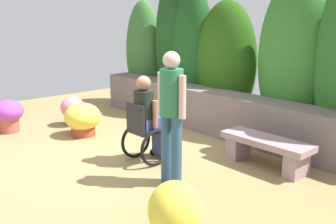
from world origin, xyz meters
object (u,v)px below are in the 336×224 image
person_in_wheelchair (147,122)px  flower_pot_purple_near (83,119)px  flower_pot_small_foreground (174,216)px  flower_pot_red_accent (9,114)px  stone_bench (266,148)px  person_standing_companion (171,109)px  flower_pot_terracotta_by_wall (73,110)px

person_in_wheelchair → flower_pot_purple_near: size_ratio=1.98×
flower_pot_small_foreground → person_in_wheelchair: bearing=147.8°
flower_pot_red_accent → flower_pot_small_foreground: (4.92, -0.22, -0.03)m
stone_bench → flower_pot_small_foreground: flower_pot_small_foreground is taller
person_in_wheelchair → flower_pot_small_foreground: person_in_wheelchair is taller
person_in_wheelchair → flower_pot_purple_near: (-1.82, -0.08, -0.30)m
stone_bench → flower_pot_small_foreground: size_ratio=2.02×
stone_bench → flower_pot_small_foreground: (0.63, -2.40, 0.04)m
flower_pot_red_accent → person_standing_companion: bearing=11.0°
person_in_wheelchair → person_standing_companion: bearing=-26.6°
flower_pot_purple_near → flower_pot_red_accent: size_ratio=1.07×
person_standing_companion → person_in_wheelchair: bearing=166.5°
flower_pot_terracotta_by_wall → stone_bench: bearing=14.9°
flower_pot_purple_near → stone_bench: bearing=21.5°
person_standing_companion → flower_pot_small_foreground: (1.11, -0.96, -0.69)m
person_in_wheelchair → person_standing_companion: 0.99m
person_standing_companion → flower_pot_small_foreground: 1.62m
person_standing_companion → flower_pot_terracotta_by_wall: size_ratio=2.97×
flower_pot_purple_near → flower_pot_small_foreground: 3.97m
flower_pot_red_accent → flower_pot_small_foreground: size_ratio=0.93×
person_standing_companion → flower_pot_small_foreground: person_standing_companion is taller
stone_bench → person_standing_companion: person_standing_companion is taller
person_in_wheelchair → person_standing_companion: size_ratio=0.76×
stone_bench → person_standing_companion: size_ratio=0.78×
person_standing_companion → flower_pot_purple_near: (-2.68, 0.20, -0.70)m
flower_pot_red_accent → flower_pot_terracotta_by_wall: bearing=72.0°
flower_pot_terracotta_by_wall → flower_pot_red_accent: (-0.37, -1.15, 0.04)m
flower_pot_purple_near → flower_pot_small_foreground: bearing=-17.1°
stone_bench → flower_pot_purple_near: (-3.16, -1.24, 0.03)m
stone_bench → flower_pot_terracotta_by_wall: (-3.92, -1.04, 0.03)m
person_standing_companion → flower_pot_red_accent: person_standing_companion is taller
person_in_wheelchair → flower_pot_terracotta_by_wall: (-2.58, 0.12, -0.30)m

